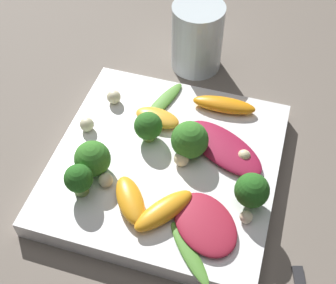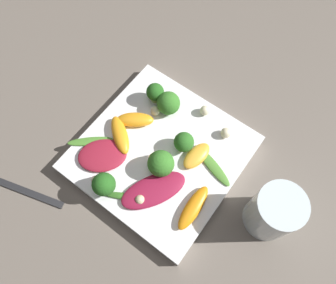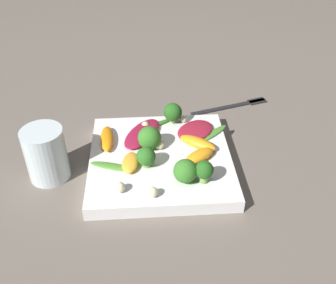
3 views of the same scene
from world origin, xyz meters
name	(u,v)px [view 3 (image 3 of 3)]	position (x,y,z in m)	size (l,w,h in m)	color
ground_plane	(160,165)	(0.00, 0.00, 0.00)	(2.40, 2.40, 0.00)	#6B6056
plate	(160,160)	(0.00, 0.00, 0.01)	(0.26, 0.26, 0.02)	white
drinking_glass	(46,154)	(-0.20, -0.01, 0.05)	(0.07, 0.07, 0.10)	silver
fork	(237,104)	(0.19, 0.20, 0.00)	(0.18, 0.07, 0.01)	#262628
radicchio_leaf_0	(142,133)	(-0.03, 0.06, 0.03)	(0.10, 0.12, 0.01)	maroon
radicchio_leaf_1	(195,130)	(0.07, 0.06, 0.03)	(0.10, 0.10, 0.01)	maroon
orange_segment_0	(198,143)	(0.07, 0.02, 0.03)	(0.07, 0.06, 0.02)	orange
orange_segment_1	(199,156)	(0.07, -0.02, 0.03)	(0.07, 0.06, 0.02)	orange
orange_segment_2	(107,139)	(-0.10, 0.05, 0.03)	(0.03, 0.08, 0.01)	orange
orange_segment_3	(130,163)	(-0.05, -0.03, 0.03)	(0.04, 0.06, 0.01)	#FCAD33
broccoli_floret_0	(185,171)	(0.04, -0.07, 0.05)	(0.04, 0.04, 0.04)	#84AD5B
broccoli_floret_1	(149,138)	(-0.02, 0.02, 0.05)	(0.04, 0.04, 0.04)	#84AD5B
broccoli_floret_2	(204,171)	(0.07, -0.08, 0.05)	(0.03, 0.03, 0.04)	#7A9E51
broccoli_floret_3	(173,112)	(0.03, 0.10, 0.05)	(0.04, 0.04, 0.04)	#84AD5B
broccoli_floret_4	(146,157)	(-0.03, -0.03, 0.04)	(0.03, 0.03, 0.04)	#84AD5B
arugula_sprig_0	(154,125)	(-0.01, 0.09, 0.03)	(0.08, 0.05, 0.01)	#3D7528
arugula_sprig_1	(113,166)	(-0.08, -0.03, 0.03)	(0.08, 0.04, 0.01)	#518E33
arugula_sprig_2	(213,133)	(0.11, 0.06, 0.03)	(0.07, 0.06, 0.00)	#518E33
macadamia_nut_0	(161,145)	(0.00, 0.02, 0.03)	(0.02, 0.02, 0.02)	beige
macadamia_nut_1	(192,169)	(0.05, -0.05, 0.03)	(0.02, 0.02, 0.02)	beige
macadamia_nut_2	(183,119)	(0.05, 0.10, 0.03)	(0.01, 0.01, 0.01)	beige
macadamia_nut_3	(145,125)	(-0.02, 0.09, 0.03)	(0.02, 0.02, 0.02)	beige
macadamia_nut_4	(120,187)	(-0.07, -0.09, 0.03)	(0.02, 0.02, 0.02)	beige
macadamia_nut_5	(153,192)	(-0.02, -0.10, 0.03)	(0.02, 0.02, 0.02)	beige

